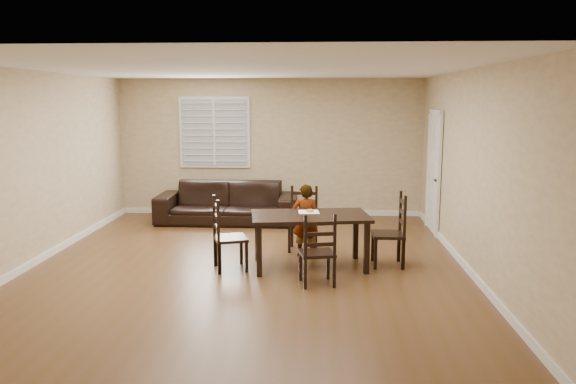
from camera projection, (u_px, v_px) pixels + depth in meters
The scene contains 11 objects.
ground at pixel (249, 265), 7.90m from camera, with size 7.00×7.00×0.00m, color #57351D.
room at pixel (251, 135), 7.77m from camera, with size 6.04×7.04×2.72m.
dining_table at pixel (310, 221), 7.68m from camera, with size 1.69×1.10×0.74m.
chair_near at pixel (304, 220), 8.70m from camera, with size 0.46×0.44×0.97m.
chair_far at pixel (319, 254), 6.89m from camera, with size 0.49×0.47×0.93m.
chair_left at pixel (222, 237), 7.59m from camera, with size 0.54×0.56×1.00m.
chair_right at pixel (397, 233), 7.79m from camera, with size 0.44×0.47×1.02m.
child at pixel (305, 220), 8.26m from camera, with size 0.39×0.26×1.07m, color gray.
napkin at pixel (309, 212), 7.84m from camera, with size 0.28×0.28×0.00m, color white.
donut at pixel (310, 210), 7.83m from camera, with size 0.10×0.10×0.04m.
sofa at pixel (227, 203), 10.54m from camera, with size 2.60×1.02×0.76m, color black.
Camera 1 is at (0.99, -7.58, 2.30)m, focal length 35.00 mm.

